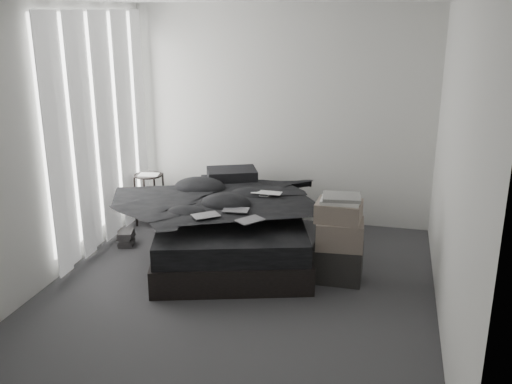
% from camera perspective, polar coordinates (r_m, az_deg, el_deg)
% --- Properties ---
extents(floor, '(3.60, 4.20, 0.01)m').
position_cam_1_polar(floor, '(5.37, -2.07, -10.21)').
color(floor, '#343437').
rests_on(floor, ground).
extents(wall_back, '(3.60, 0.01, 2.60)m').
position_cam_1_polar(wall_back, '(6.89, 2.60, 7.58)').
color(wall_back, silver).
rests_on(wall_back, ground).
extents(wall_front, '(3.60, 0.01, 2.60)m').
position_cam_1_polar(wall_front, '(3.04, -13.23, -6.36)').
color(wall_front, silver).
rests_on(wall_front, ground).
extents(wall_left, '(0.01, 4.20, 2.60)m').
position_cam_1_polar(wall_left, '(5.65, -20.12, 4.24)').
color(wall_left, silver).
rests_on(wall_left, ground).
extents(wall_right, '(0.01, 4.20, 2.60)m').
position_cam_1_polar(wall_right, '(4.74, 19.18, 1.87)').
color(wall_right, silver).
rests_on(wall_right, ground).
extents(window_left, '(0.02, 2.00, 2.30)m').
position_cam_1_polar(window_left, '(6.38, -15.60, 6.58)').
color(window_left, white).
rests_on(window_left, wall_left).
extents(curtain_left, '(0.06, 2.12, 2.48)m').
position_cam_1_polar(curtain_left, '(6.37, -15.15, 5.95)').
color(curtain_left, white).
rests_on(curtain_left, wall_left).
extents(bed, '(2.02, 2.34, 0.27)m').
position_cam_1_polar(bed, '(6.13, -2.49, -5.10)').
color(bed, black).
rests_on(bed, floor).
extents(mattress, '(1.95, 2.27, 0.21)m').
position_cam_1_polar(mattress, '(6.04, -2.52, -2.98)').
color(mattress, black).
rests_on(mattress, bed).
extents(duvet, '(1.90, 2.06, 0.23)m').
position_cam_1_polar(duvet, '(5.92, -2.54, -1.13)').
color(duvet, black).
rests_on(duvet, mattress).
extents(pillow_lower, '(0.69, 0.56, 0.14)m').
position_cam_1_polar(pillow_lower, '(6.72, -3.00, 0.75)').
color(pillow_lower, black).
rests_on(pillow_lower, mattress).
extents(pillow_upper, '(0.67, 0.57, 0.13)m').
position_cam_1_polar(pillow_upper, '(6.67, -2.43, 1.78)').
color(pillow_upper, black).
rests_on(pillow_upper, pillow_lower).
extents(laptop, '(0.32, 0.21, 0.03)m').
position_cam_1_polar(laptop, '(5.99, 0.96, 0.39)').
color(laptop, silver).
rests_on(laptop, duvet).
extents(comic_a, '(0.30, 0.29, 0.01)m').
position_cam_1_polar(comic_a, '(5.43, -5.08, -1.63)').
color(comic_a, black).
rests_on(comic_a, duvet).
extents(comic_b, '(0.26, 0.18, 0.01)m').
position_cam_1_polar(comic_b, '(5.56, -2.03, -1.03)').
color(comic_b, black).
rests_on(comic_b, duvet).
extents(comic_c, '(0.29, 0.30, 0.01)m').
position_cam_1_polar(comic_c, '(5.29, -0.62, -1.96)').
color(comic_c, black).
rests_on(comic_c, duvet).
extents(side_stand, '(0.34, 0.34, 0.62)m').
position_cam_1_polar(side_stand, '(7.07, -10.57, -0.73)').
color(side_stand, black).
rests_on(side_stand, floor).
extents(papers, '(0.27, 0.21, 0.01)m').
position_cam_1_polar(papers, '(6.97, -10.68, 1.69)').
color(papers, white).
rests_on(papers, side_stand).
extents(floor_books, '(0.21, 0.26, 0.16)m').
position_cam_1_polar(floor_books, '(6.55, -12.85, -4.56)').
color(floor_books, black).
rests_on(floor_books, floor).
extents(box_lower, '(0.47, 0.37, 0.35)m').
position_cam_1_polar(box_lower, '(5.64, 8.15, -7.00)').
color(box_lower, black).
rests_on(box_lower, floor).
extents(box_mid, '(0.46, 0.38, 0.27)m').
position_cam_1_polar(box_mid, '(5.50, 8.38, -4.15)').
color(box_mid, '#6B5E54').
rests_on(box_mid, box_lower).
extents(box_upper, '(0.44, 0.36, 0.18)m').
position_cam_1_polar(box_upper, '(5.44, 8.28, -1.90)').
color(box_upper, '#6B5E54').
rests_on(box_upper, box_mid).
extents(art_book_white, '(0.36, 0.29, 0.04)m').
position_cam_1_polar(art_book_white, '(5.40, 8.44, -0.81)').
color(art_book_white, silver).
rests_on(art_book_white, box_upper).
extents(art_book_snake, '(0.38, 0.31, 0.03)m').
position_cam_1_polar(art_book_snake, '(5.38, 8.56, -0.50)').
color(art_book_snake, silver).
rests_on(art_book_snake, art_book_white).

